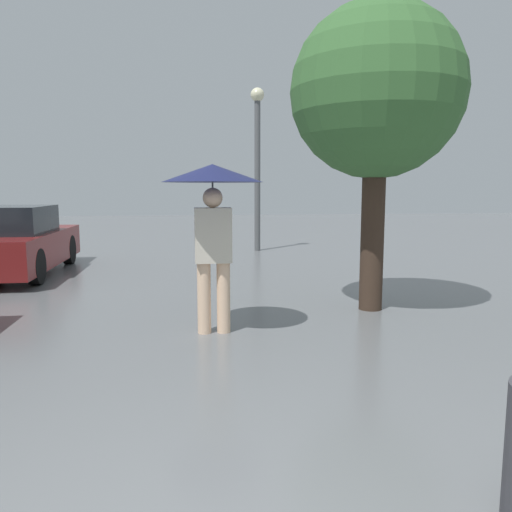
% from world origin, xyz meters
% --- Properties ---
extents(pedestrian, '(1.10, 1.10, 1.88)m').
position_xyz_m(pedestrian, '(0.24, 4.07, 1.51)').
color(pedestrian, beige).
rests_on(pedestrian, ground_plane).
extents(parked_car_farthest, '(1.71, 3.91, 1.30)m').
position_xyz_m(parked_car_farthest, '(-3.34, 8.52, 0.60)').
color(parked_car_farthest, maroon).
rests_on(parked_car_farthest, ground_plane).
extents(tree, '(2.22, 2.22, 3.96)m').
position_xyz_m(tree, '(2.40, 4.89, 2.82)').
color(tree, '#38281E').
rests_on(tree, ground_plane).
extents(street_lamp, '(0.35, 0.35, 4.16)m').
position_xyz_m(street_lamp, '(1.81, 11.53, 2.60)').
color(street_lamp, '#515456').
rests_on(street_lamp, ground_plane).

